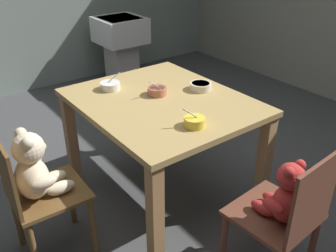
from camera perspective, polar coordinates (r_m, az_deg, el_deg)
name	(u,v)px	position (r m, az deg, el deg)	size (l,w,h in m)	color
ground_plane	(163,195)	(2.82, -0.82, -10.39)	(5.20, 5.20, 0.04)	#434445
dining_table	(162,116)	(2.47, -0.93, 1.58)	(1.16, 0.97, 0.75)	tan
teddy_chair_near_right	(285,205)	(1.99, 17.39, -11.44)	(0.42, 0.43, 0.84)	brown
teddy_chair_near_front	(36,177)	(2.15, -19.51, -7.39)	(0.40, 0.41, 0.83)	brown
porridge_bowl_terracotta_center	(157,91)	(2.48, -1.66, 5.39)	(0.13, 0.14, 0.12)	#B76A4D
porridge_bowl_white_near_left	(110,86)	(2.59, -8.81, 6.09)	(0.14, 0.14, 0.12)	silver
porridge_bowl_yellow_near_right	(195,122)	(2.08, 4.06, 0.68)	(0.12, 0.12, 0.11)	yellow
porridge_bowl_cream_far_center	(201,86)	(2.57, 4.98, 6.07)	(0.15, 0.15, 0.05)	beige
sink_basin	(121,41)	(4.58, -7.21, 12.68)	(0.52, 0.52, 0.81)	#B7B2A8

